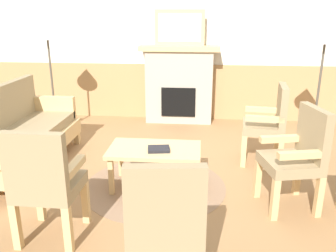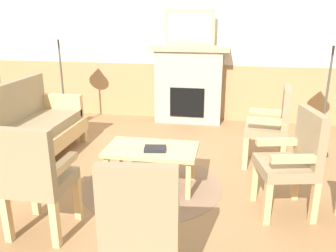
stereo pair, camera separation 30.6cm
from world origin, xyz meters
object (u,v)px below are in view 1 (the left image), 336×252
object	(u,v)px
couch	(22,136)
armchair_front_center	(45,181)
armchair_by_window_left	(298,154)
floor_lamp_by_couch	(47,38)
framed_picture	(180,28)
floor_lamp_by_chairs	(325,41)
armchair_near_fireplace	(269,121)
armchair_front_left	(165,221)
book_on_table	(159,149)
fireplace	(179,84)
coffee_table	(155,153)

from	to	relation	value
couch	armchair_front_center	distance (m)	1.64
armchair_by_window_left	floor_lamp_by_couch	world-z (taller)	floor_lamp_by_couch
framed_picture	floor_lamp_by_chairs	xyz separation A→B (m)	(1.88, -1.19, -0.11)
couch	armchair_near_fireplace	size ratio (longest dim) A/B	1.84
couch	armchair_by_window_left	xyz separation A→B (m)	(3.01, -0.62, 0.14)
armchair_near_fireplace	armchair_front_center	bearing A→B (deg)	-138.70
armchair_front_center	floor_lamp_by_chairs	world-z (taller)	floor_lamp_by_chairs
couch	armchair_front_left	size ratio (longest dim) A/B	1.84
armchair_front_left	armchair_near_fireplace	bearing A→B (deg)	65.23
couch	book_on_table	size ratio (longest dim) A/B	8.13
fireplace	armchair_front_left	bearing A→B (deg)	-87.66
framed_picture	armchair_by_window_left	distance (m)	3.15
couch	floor_lamp_by_chairs	distance (m)	3.87
floor_lamp_by_chairs	couch	bearing A→B (deg)	-166.29
floor_lamp_by_couch	floor_lamp_by_chairs	world-z (taller)	same
framed_picture	armchair_front_center	size ratio (longest dim) A/B	0.82
fireplace	armchair_near_fireplace	size ratio (longest dim) A/B	1.33
armchair_by_window_left	couch	bearing A→B (deg)	168.36
coffee_table	book_on_table	world-z (taller)	book_on_table
armchair_front_left	floor_lamp_by_couch	size ratio (longest dim) A/B	0.58
framed_picture	armchair_near_fireplace	world-z (taller)	framed_picture
armchair_front_center	floor_lamp_by_chairs	bearing A→B (deg)	39.57
couch	book_on_table	bearing A→B (deg)	-13.59
armchair_front_center	floor_lamp_by_chairs	xyz separation A→B (m)	(2.72, 2.24, 0.91)
armchair_near_fireplace	armchair_front_left	size ratio (longest dim) A/B	1.00
book_on_table	armchair_by_window_left	world-z (taller)	armchair_by_window_left
fireplace	book_on_table	world-z (taller)	fireplace
armchair_by_window_left	floor_lamp_by_couch	distance (m)	3.73
armchair_near_fireplace	floor_lamp_by_couch	xyz separation A→B (m)	(-3.04, 0.79, 0.91)
fireplace	couch	world-z (taller)	fireplace
armchair_near_fireplace	fireplace	bearing A→B (deg)	126.27
armchair_near_fireplace	floor_lamp_by_chairs	bearing A→B (deg)	33.80
armchair_near_fireplace	armchair_front_left	xyz separation A→B (m)	(-1.05, -2.27, 0.00)
couch	floor_lamp_by_couch	world-z (taller)	floor_lamp_by_couch
fireplace	couch	xyz separation A→B (m)	(-1.73, -2.07, -0.26)
coffee_table	fireplace	bearing A→B (deg)	87.59
couch	coffee_table	world-z (taller)	couch
couch	coffee_table	size ratio (longest dim) A/B	1.88
framed_picture	armchair_front_left	size ratio (longest dim) A/B	0.82
framed_picture	armchair_front_left	world-z (taller)	framed_picture
framed_picture	armchair_near_fireplace	xyz separation A→B (m)	(1.21, -1.64, -1.02)
coffee_table	armchair_front_center	bearing A→B (deg)	-125.82
couch	fireplace	bearing A→B (deg)	50.08
framed_picture	armchair_near_fireplace	bearing A→B (deg)	-53.73
armchair_by_window_left	floor_lamp_by_chairs	bearing A→B (deg)	68.17
floor_lamp_by_couch	coffee_table	bearing A→B (deg)	-42.13
armchair_near_fireplace	floor_lamp_by_couch	world-z (taller)	floor_lamp_by_couch
floor_lamp_by_chairs	armchair_front_center	bearing A→B (deg)	-140.43
fireplace	coffee_table	bearing A→B (deg)	-92.41
coffee_table	armchair_front_center	world-z (taller)	armchair_front_center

